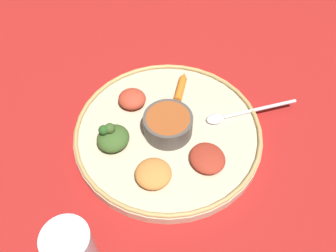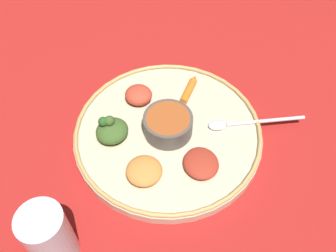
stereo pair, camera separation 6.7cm
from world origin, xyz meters
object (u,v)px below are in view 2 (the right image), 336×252
(greens_pile, at_px, (112,130))
(drinking_glass, at_px, (51,239))
(carrot_near_spoon, at_px, (189,89))
(spoon, at_px, (241,123))
(center_bowl, at_px, (168,124))

(greens_pile, bearing_deg, drinking_glass, -132.79)
(carrot_near_spoon, bearing_deg, spoon, -66.32)
(greens_pile, bearing_deg, carrot_near_spoon, 12.33)
(spoon, bearing_deg, drinking_glass, -167.58)
(center_bowl, height_order, carrot_near_spoon, center_bowl)
(greens_pile, relative_size, drinking_glass, 0.63)
(center_bowl, bearing_deg, drinking_glass, -152.64)
(greens_pile, distance_m, drinking_glass, 0.21)
(spoon, height_order, greens_pile, greens_pile)
(spoon, distance_m, carrot_near_spoon, 0.12)
(drinking_glass, bearing_deg, center_bowl, 27.36)
(carrot_near_spoon, bearing_deg, center_bowl, -138.31)
(greens_pile, relative_size, carrot_near_spoon, 1.16)
(center_bowl, height_order, spoon, center_bowl)
(center_bowl, distance_m, greens_pile, 0.10)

